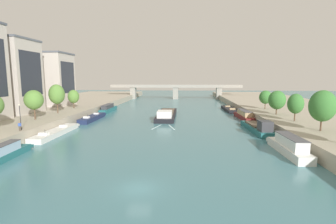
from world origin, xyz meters
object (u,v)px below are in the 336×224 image
Objects in this scene: lamppost_left_bank at (20,116)px; moored_boat_left_upstream at (108,109)px; bridge_far at (176,90)px; tree_right_midway at (277,100)px; tree_left_far at (57,94)px; moored_boat_right_lone at (289,146)px; tree_right_far at (296,104)px; moored_boat_left_lone at (4,153)px; moored_boat_right_upstream at (258,128)px; moored_boat_left_midway at (56,132)px; moored_boat_right_second at (229,109)px; person_on_quay at (20,126)px; tree_right_by_lamp at (323,106)px; tree_right_second at (266,97)px; barge_midriver at (167,114)px; moored_boat_left_near at (93,118)px; tree_left_midway at (34,100)px; moored_boat_right_gap_after at (244,115)px; tree_left_third at (73,97)px.

moored_boat_left_upstream is at bearing 85.40° from lamppost_left_bank.
tree_right_midway is at bearing -68.16° from bridge_far.
tree_left_far is 0.11× the size of bridge_far.
moored_boat_right_lone is at bearing -105.50° from tree_right_midway.
tree_right_far is at bearing 64.97° from moored_boat_right_lone.
moored_boat_left_lone is 46.96m from moored_boat_right_upstream.
tree_right_midway is 57.58m from lamppost_left_bank.
moored_boat_right_second is (42.50, 40.27, -0.02)m from moored_boat_left_midway.
bridge_far is 43.43× the size of person_on_quay.
tree_right_by_lamp is 1.30× the size of tree_right_second.
bridge_far is at bearing 89.57° from barge_midriver.
moored_boat_left_near is 0.21× the size of bridge_far.
moored_boat_left_lone is 22.49m from tree_left_midway.
tree_left_midway is 0.92× the size of tree_right_by_lamp.
barge_midriver is 1.67× the size of moored_boat_right_gap_after.
moored_boat_right_gap_after is 18.10m from tree_right_far.
tree_left_far is (-49.64, 9.18, 6.42)m from moored_boat_right_upstream.
tree_left_third is (-50.01, -14.94, 5.40)m from moored_boat_right_second.
tree_right_midway is (49.02, -2.18, 5.44)m from moored_boat_left_near.
tree_left_third is (-7.76, -9.40, 4.83)m from moored_boat_left_upstream.
moored_boat_right_upstream is (42.47, 5.53, 0.39)m from moored_boat_left_midway.
tree_left_midway is (-49.61, -35.82, 6.28)m from moored_boat_right_second.
moored_boat_right_upstream reaches higher than moored_boat_right_gap_after.
moored_boat_right_upstream is at bearing -175.45° from tree_right_far.
barge_midriver reaches higher than moored_boat_left_midway.
moored_boat_right_upstream reaches higher than moored_boat_right_lone.
moored_boat_right_upstream is at bearing 14.72° from lamppost_left_bank.
moored_boat_right_second is at bearing 7.47° from moored_boat_left_upstream.
barge_midriver is 2.23× the size of moored_boat_left_lone.
tree_left_third reaches higher than person_on_quay.
moored_boat_right_upstream is 9.49m from tree_right_far.
tree_left_midway is 1.11× the size of tree_right_far.
tree_right_by_lamp is at bearing -74.11° from moored_boat_right_gap_after.
tree_right_by_lamp reaches higher than moored_boat_left_near.
tree_right_far is at bearing 1.71° from tree_left_midway.
person_on_quay reaches higher than moored_boat_right_lone.
tree_left_midway reaches higher than moored_boat_left_near.
moored_boat_right_upstream is (42.23, -29.20, -0.16)m from moored_boat_left_upstream.
tree_right_far is at bearing 4.55° from moored_boat_right_upstream.
person_on_quay is at bearing -147.35° from tree_right_second.
person_on_quay is (4.77, -32.55, -2.65)m from tree_left_third.
tree_right_midway reaches higher than moored_boat_right_gap_after.
tree_right_midway is at bearing 92.32° from tree_right_far.
moored_boat_left_lone is at bearing -156.13° from tree_right_far.
tree_left_far is at bearing -178.76° from tree_right_midway.
moored_boat_right_second is at bearing 28.07° from moored_boat_left_near.
moored_boat_right_second is (-0.22, 50.52, -0.71)m from moored_boat_right_lone.
moored_boat_left_lone is 0.65× the size of moored_boat_right_second.
moored_boat_left_upstream is 1.96× the size of tree_right_by_lamp.
tree_left_far is 59.05m from tree_right_second.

